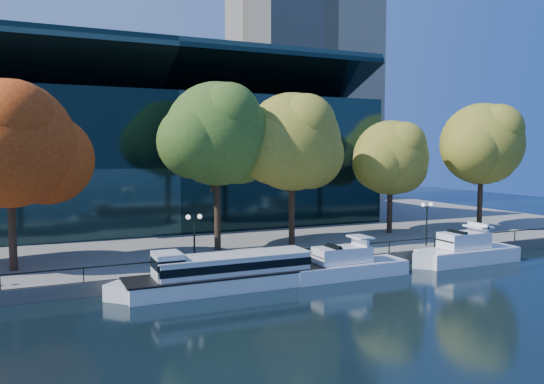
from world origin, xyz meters
name	(u,v)px	position (x,y,z in m)	size (l,w,h in m)	color
ground	(304,285)	(0.00, 0.00, 0.00)	(160.00, 160.00, 0.00)	black
promenade	(180,219)	(0.00, 36.38, 0.50)	(90.00, 67.08, 1.00)	slate
railing	(285,251)	(0.00, 3.25, 1.94)	(88.20, 0.08, 0.99)	black
convention_building	(156,161)	(-4.00, 31.79, 8.51)	(50.00, 24.57, 21.43)	black
office_tower	(301,24)	(28.00, 55.00, 33.02)	(22.50, 22.50, 65.90)	tan
tour_boat	(222,272)	(-5.95, 1.13, 1.26)	(15.58, 3.48, 2.96)	silver
cruiser_near	(343,265)	(3.78, 0.75, 0.97)	(10.76, 2.77, 3.12)	white
cruiser_far	(464,251)	(16.12, 0.81, 1.10)	(10.61, 2.94, 3.47)	white
tree_1	(12,147)	(-19.21, 8.89, 10.10)	(11.66, 9.56, 13.97)	black
tree_2	(219,136)	(-2.96, 10.44, 11.05)	(11.31, 9.28, 14.78)	black
tree_3	(294,144)	(4.35, 10.39, 10.40)	(11.40, 9.35, 14.16)	black
tree_4	(392,159)	(16.96, 12.31, 8.87)	(9.91, 8.13, 12.01)	black
tree_5	(483,146)	(28.02, 10.54, 10.35)	(11.32, 9.28, 14.07)	black
lamp_1	(194,228)	(-6.97, 4.50, 3.98)	(1.26, 0.36, 4.03)	black
lamp_2	(427,214)	(15.10, 4.50, 3.98)	(1.26, 0.36, 4.03)	black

